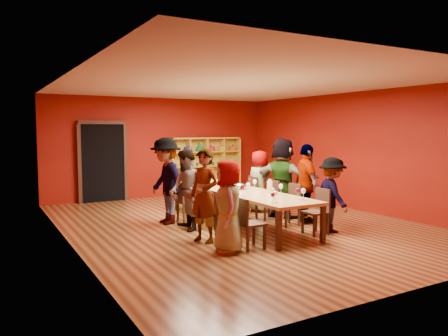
{
  "coord_description": "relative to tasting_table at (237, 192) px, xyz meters",
  "views": [
    {
      "loc": [
        -4.86,
        -8.03,
        2.04
      ],
      "look_at": [
        0.13,
        0.82,
        1.15
      ],
      "focal_mm": 35.0,
      "sensor_mm": 36.0,
      "label": 1
    }
  ],
  "objects": [
    {
      "name": "wine_glass_8",
      "position": [
        -0.27,
        -1.76,
        0.2
      ],
      "size": [
        0.08,
        0.08,
        0.21
      ],
      "color": "white",
      "rests_on": "tasting_table"
    },
    {
      "name": "person_right_1",
      "position": [
        1.33,
        -0.7,
        0.17
      ],
      "size": [
        0.74,
        1.11,
        1.74
      ],
      "primitive_type": "imported",
      "rotation": [
        0.0,
        0.0,
        1.27
      ],
      "color": "#545359",
      "rests_on": "ground"
    },
    {
      "name": "wine_glass_3",
      "position": [
        0.26,
        -0.86,
        0.18
      ],
      "size": [
        0.07,
        0.07,
        0.18
      ],
      "color": "white",
      "rests_on": "tasting_table"
    },
    {
      "name": "chair_person_right_1",
      "position": [
        0.91,
        -0.7,
        -0.2
      ],
      "size": [
        0.42,
        0.42,
        0.89
      ],
      "color": "black",
      "rests_on": "ground"
    },
    {
      "name": "person_right_2",
      "position": [
        1.27,
        0.07,
        0.23
      ],
      "size": [
        0.95,
        1.79,
        1.86
      ],
      "primitive_type": "imported",
      "rotation": [
        0.0,
        0.0,
        1.85
      ],
      "color": "#5F88C5",
      "rests_on": "ground"
    },
    {
      "name": "person_left_0",
      "position": [
        -1.28,
        -1.82,
        0.07
      ],
      "size": [
        0.67,
        0.85,
        1.54
      ],
      "primitive_type": "imported",
      "rotation": [
        0.0,
        0.0,
        -1.96
      ],
      "color": "#525157",
      "rests_on": "ground"
    },
    {
      "name": "tasting_table",
      "position": [
        0.0,
        0.0,
        0.0
      ],
      "size": [
        1.1,
        4.5,
        0.75
      ],
      "color": "tan",
      "rests_on": "ground"
    },
    {
      "name": "chair_person_left_3",
      "position": [
        -0.91,
        0.77,
        -0.2
      ],
      "size": [
        0.42,
        0.42,
        0.89
      ],
      "color": "black",
      "rests_on": "ground"
    },
    {
      "name": "wine_glass_12",
      "position": [
        0.33,
        0.89,
        0.2
      ],
      "size": [
        0.08,
        0.08,
        0.21
      ],
      "color": "white",
      "rests_on": "tasting_table"
    },
    {
      "name": "doorway",
      "position": [
        -1.8,
        4.43,
        0.42
      ],
      "size": [
        1.4,
        0.17,
        2.3
      ],
      "color": "black",
      "rests_on": "ground"
    },
    {
      "name": "wine_bottle",
      "position": [
        0.18,
        1.75,
        0.18
      ],
      "size": [
        0.1,
        0.1,
        0.33
      ],
      "color": "#153B1A",
      "rests_on": "tasting_table"
    },
    {
      "name": "wine_glass_17",
      "position": [
        0.35,
        -1.09,
        0.21
      ],
      "size": [
        0.09,
        0.09,
        0.22
      ],
      "color": "white",
      "rests_on": "tasting_table"
    },
    {
      "name": "wine_glass_19",
      "position": [
        -0.17,
        1.3,
        0.2
      ],
      "size": [
        0.08,
        0.08,
        0.21
      ],
      "color": "white",
      "rests_on": "tasting_table"
    },
    {
      "name": "wine_glass_18",
      "position": [
        0.11,
        0.29,
        0.19
      ],
      "size": [
        0.08,
        0.08,
        0.19
      ],
      "color": "white",
      "rests_on": "tasting_table"
    },
    {
      "name": "wine_glass_13",
      "position": [
        -0.38,
        -0.81,
        0.21
      ],
      "size": [
        0.09,
        0.09,
        0.22
      ],
      "color": "white",
      "rests_on": "tasting_table"
    },
    {
      "name": "carafe_a",
      "position": [
        -0.19,
        0.25,
        0.18
      ],
      "size": [
        0.13,
        0.13,
        0.29
      ],
      "color": "white",
      "rests_on": "tasting_table"
    },
    {
      "name": "carafe_b",
      "position": [
        0.28,
        -0.82,
        0.18
      ],
      "size": [
        0.13,
        0.13,
        0.29
      ],
      "color": "white",
      "rests_on": "tasting_table"
    },
    {
      "name": "person_right_0",
      "position": [
        1.26,
        -1.57,
        0.05
      ],
      "size": [
        0.63,
        1.03,
        1.5
      ],
      "primitive_type": "imported",
      "rotation": [
        0.0,
        0.0,
        1.32
      ],
      "color": "white",
      "rests_on": "ground"
    },
    {
      "name": "wine_glass_10",
      "position": [
        -0.32,
        1.6,
        0.18
      ],
      "size": [
        0.07,
        0.07,
        0.18
      ],
      "color": "white",
      "rests_on": "tasting_table"
    },
    {
      "name": "wine_glass_9",
      "position": [
        -0.36,
        -1.81,
        0.19
      ],
      "size": [
        0.08,
        0.08,
        0.19
      ],
      "color": "white",
      "rests_on": "tasting_table"
    },
    {
      "name": "wine_glass_16",
      "position": [
        0.33,
        -0.18,
        0.21
      ],
      "size": [
        0.09,
        0.09,
        0.22
      ],
      "color": "white",
      "rests_on": "tasting_table"
    },
    {
      "name": "person_left_2",
      "position": [
        -1.23,
        -0.03,
        0.13
      ],
      "size": [
        0.52,
        0.85,
        1.66
      ],
      "primitive_type": "imported",
      "rotation": [
        0.0,
        0.0,
        -1.67
      ],
      "color": "#567FB1",
      "rests_on": "ground"
    },
    {
      "name": "person_left_1",
      "position": [
        -1.33,
        -1.04,
        0.15
      ],
      "size": [
        0.64,
        0.74,
        1.7
      ],
      "primitive_type": "imported",
      "rotation": [
        0.0,
        0.0,
        -1.21
      ],
      "color": "silver",
      "rests_on": "ground"
    },
    {
      "name": "room_shell",
      "position": [
        0.0,
        0.0,
        0.8
      ],
      "size": [
        7.1,
        9.1,
        3.04
      ],
      "color": "#552E16",
      "rests_on": "ground"
    },
    {
      "name": "wine_glass_1",
      "position": [
        -0.31,
        -0.02,
        0.2
      ],
      "size": [
        0.08,
        0.08,
        0.21
      ],
      "color": "white",
      "rests_on": "tasting_table"
    },
    {
      "name": "wine_glass_14",
      "position": [
        -0.05,
        -0.5,
        0.2
      ],
      "size": [
        0.08,
        0.08,
        0.21
      ],
      "color": "white",
      "rests_on": "tasting_table"
    },
    {
      "name": "spittoon_bowl",
      "position": [
        0.08,
        0.0,
        0.11
      ],
      "size": [
        0.27,
        0.27,
        0.15
      ],
      "primitive_type": "ellipsoid",
      "color": "#B0B3B7",
      "rests_on": "tasting_table"
    },
    {
      "name": "wine_glass_20",
      "position": [
        0.32,
        -1.82,
        0.21
      ],
      "size": [
        0.09,
        0.09,
        0.22
      ],
      "color": "white",
      "rests_on": "tasting_table"
    },
    {
      "name": "chair_person_left_0",
      "position": [
        -0.91,
        -1.82,
        -0.2
      ],
      "size": [
        0.42,
        0.42,
        0.89
      ],
      "color": "black",
      "rests_on": "ground"
    },
    {
      "name": "wine_glass_2",
      "position": [
        0.29,
        1.71,
        0.21
      ],
      "size": [
        0.09,
        0.09,
        0.21
      ],
      "color": "white",
      "rests_on": "tasting_table"
    },
    {
      "name": "wine_glass_5",
      "position": [
        0.37,
        0.08,
        0.21
      ],
      "size": [
        0.09,
        0.09,
        0.21
      ],
      "color": "white",
      "rests_on": "tasting_table"
    },
    {
      "name": "wine_glass_11",
      "position": [
        0.33,
        1.07,
        0.18
      ],
      "size": [
        0.07,
        0.07,
        0.18
      ],
      "color": "white",
      "rests_on": "tasting_table"
    },
    {
      "name": "wine_glass_4",
      "position": [
        0.38,
        1.84,
        0.19
      ],
      "size": [
        0.08,
        0.08,
        0.19
      ],
      "color": "white",
      "rests_on": "tasting_table"
    },
    {
      "name": "chair_person_left_2",
      "position": [
        -0.91,
        -0.03,
        -0.2
      ],
      "size": [
        0.42,
        0.42,
        0.89
      ],
      "color": "black",
      "rests_on": "ground"
    },
    {
      "name": "chair_person_right_3",
      "position": [
        0.91,
        0.93,
        -0.2
      ],
      "size": [
        0.42,
        0.42,
        0.89
      ],
      "color": "black",
      "rests_on": "ground"
    },
    {
      "name": "wine_glass_7",
      "position": [
        -0.31,
        1.91,
        0.19
      ],
      "size": [
        0.08,
        0.08,
        0.19
      ],
      "color": "white",
      "rests_on": "tasting_table"
    },
    {
      "name": "wine_glass_15",
      "position": [
        0.01,
        -1.29,
        0.19
      ],
      "size": [
        0.08,
        0.08,
        0.19
      ],
      "color": "white",
      "rests_on": "tasting_table"
    },
    {
      "name": "wine_glass_6",
      "position": [
        0.29,
        -1.7,
        0.2
      ],
      "size": [
        0.09,
        0.09,
        0.21
      ],
      "color": "white",
      "rests_on": "tasting_table"
    },
    {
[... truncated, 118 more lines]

